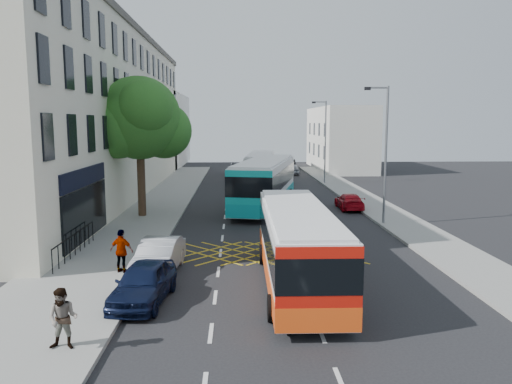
{
  "coord_description": "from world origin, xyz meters",
  "views": [
    {
      "loc": [
        -2.43,
        -16.82,
        6.07
      ],
      "look_at": [
        -1.34,
        10.87,
        2.2
      ],
      "focal_mm": 35.0,
      "sensor_mm": 36.0,
      "label": 1
    }
  ],
  "objects": [
    {
      "name": "terrace_main",
      "position": [
        -14.0,
        24.49,
        6.76
      ],
      "size": [
        8.3,
        45.0,
        13.5
      ],
      "color": "beige",
      "rests_on": "ground"
    },
    {
      "name": "lamp_far",
      "position": [
        6.2,
        32.0,
        4.62
      ],
      "size": [
        1.45,
        0.15,
        8.0
      ],
      "color": "slate",
      "rests_on": "pavement_right"
    },
    {
      "name": "motorbike",
      "position": [
        -0.9,
        -2.48,
        0.89
      ],
      "size": [
        0.66,
        2.15,
        1.9
      ],
      "rotation": [
        0.0,
        0.0,
        -0.06
      ],
      "color": "black",
      "rests_on": "ground"
    },
    {
      "name": "street_tree",
      "position": [
        -8.51,
        14.97,
        6.29
      ],
      "size": [
        6.3,
        5.7,
        8.8
      ],
      "color": "#382619",
      "rests_on": "pavement_left"
    },
    {
      "name": "bus_near",
      "position": [
        -0.17,
        1.25,
        1.54
      ],
      "size": [
        2.67,
        10.42,
        2.92
      ],
      "rotation": [
        0.0,
        0.0,
        -0.01
      ],
      "color": "silver",
      "rests_on": "ground"
    },
    {
      "name": "lamp_near",
      "position": [
        6.2,
        12.0,
        4.62
      ],
      "size": [
        1.45,
        0.15,
        8.0
      ],
      "color": "slate",
      "rests_on": "pavement_right"
    },
    {
      "name": "distant_car_silver",
      "position": [
        3.96,
        41.26,
        0.66
      ],
      "size": [
        1.89,
        3.98,
        1.31
      ],
      "primitive_type": "imported",
      "rotation": [
        0.0,
        0.0,
        3.23
      ],
      "color": "#A7A9AF",
      "rests_on": "ground"
    },
    {
      "name": "building_right",
      "position": [
        11.0,
        48.0,
        4.0
      ],
      "size": [
        6.0,
        18.0,
        8.0
      ],
      "primitive_type": "cube",
      "color": "silver",
      "rests_on": "ground"
    },
    {
      "name": "parked_car_blue",
      "position": [
        -5.6,
        -0.39,
        0.69
      ],
      "size": [
        2.05,
        4.18,
        1.37
      ],
      "primitive_type": "imported",
      "rotation": [
        0.0,
        0.0,
        -0.11
      ],
      "color": "black",
      "rests_on": "ground"
    },
    {
      "name": "terrace_far",
      "position": [
        -14.0,
        55.0,
        5.0
      ],
      "size": [
        8.0,
        20.0,
        10.0
      ],
      "primitive_type": "cube",
      "color": "silver",
      "rests_on": "ground"
    },
    {
      "name": "bus_mid",
      "position": [
        -0.43,
        18.14,
        1.82
      ],
      "size": [
        5.41,
        12.64,
        3.46
      ],
      "rotation": [
        0.0,
        0.0,
        -0.22
      ],
      "color": "silver",
      "rests_on": "ground"
    },
    {
      "name": "railings",
      "position": [
        -9.7,
        5.3,
        0.72
      ],
      "size": [
        0.08,
        5.6,
        1.14
      ],
      "primitive_type": null,
      "color": "black",
      "rests_on": "pavement_left"
    },
    {
      "name": "distant_car_dark",
      "position": [
        4.67,
        49.37,
        0.61
      ],
      "size": [
        1.36,
        3.73,
        1.22
      ],
      "primitive_type": "imported",
      "rotation": [
        0.0,
        0.0,
        3.12
      ],
      "color": "black",
      "rests_on": "ground"
    },
    {
      "name": "distant_car_grey",
      "position": [
        -2.27,
        41.42,
        0.67
      ],
      "size": [
        2.52,
        4.96,
        1.34
      ],
      "primitive_type": "imported",
      "rotation": [
        0.0,
        0.0,
        -0.06
      ],
      "color": "#3B3C42",
      "rests_on": "ground"
    },
    {
      "name": "red_hatchback",
      "position": [
        5.5,
        17.56,
        0.56
      ],
      "size": [
        1.67,
        3.92,
        1.13
      ],
      "primitive_type": "imported",
      "rotation": [
        0.0,
        0.0,
        3.12
      ],
      "color": "#A50712",
      "rests_on": "ground"
    },
    {
      "name": "pavement_right",
      "position": [
        7.5,
        15.0,
        0.07
      ],
      "size": [
        3.0,
        70.0,
        0.15
      ],
      "primitive_type": "cube",
      "color": "gray",
      "rests_on": "ground"
    },
    {
      "name": "ground",
      "position": [
        0.0,
        0.0,
        0.0
      ],
      "size": [
        120.0,
        120.0,
        0.0
      ],
      "primitive_type": "plane",
      "color": "black",
      "rests_on": "ground"
    },
    {
      "name": "bus_far",
      "position": [
        -0.03,
        33.0,
        1.58
      ],
      "size": [
        3.6,
        10.89,
        3.0
      ],
      "rotation": [
        0.0,
        0.0,
        -0.11
      ],
      "color": "silver",
      "rests_on": "ground"
    },
    {
      "name": "pavement_left",
      "position": [
        -8.5,
        15.0,
        0.07
      ],
      "size": [
        5.0,
        70.0,
        0.15
      ],
      "primitive_type": "cube",
      "color": "gray",
      "rests_on": "ground"
    },
    {
      "name": "pedestrian_near",
      "position": [
        -7.0,
        -4.15,
        0.97
      ],
      "size": [
        0.82,
        0.65,
        1.64
      ],
      "primitive_type": "imported",
      "rotation": [
        0.0,
        0.0,
        -0.04
      ],
      "color": "gray",
      "rests_on": "pavement_left"
    },
    {
      "name": "parked_car_silver",
      "position": [
        -5.6,
        2.98,
        0.69
      ],
      "size": [
        1.81,
        4.29,
        1.38
      ],
      "primitive_type": "imported",
      "rotation": [
        0.0,
        0.0,
        -0.09
      ],
      "color": "#A9ABB1",
      "rests_on": "ground"
    },
    {
      "name": "pedestrian_far",
      "position": [
        -7.0,
        2.62,
        1.02
      ],
      "size": [
        1.1,
        0.74,
        1.74
      ],
      "primitive_type": "imported",
      "rotation": [
        0.0,
        0.0,
        2.8
      ],
      "color": "gray",
      "rests_on": "pavement_left"
    }
  ]
}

